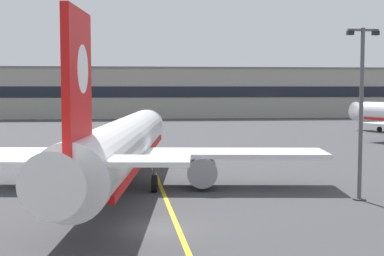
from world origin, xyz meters
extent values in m
plane|color=#3D3D3F|center=(0.00, 0.00, 0.00)|extent=(400.00, 400.00, 0.00)
cube|color=yellow|center=(0.00, 30.00, 0.00)|extent=(6.20, 179.91, 0.01)
cylinder|color=white|center=(-2.36, 12.91, 3.50)|extent=(7.80, 36.20, 3.80)
cone|color=white|center=(-0.20, 32.09, 3.50)|extent=(3.88, 2.99, 3.61)
cone|color=white|center=(-4.52, -6.37, 3.90)|extent=(3.14, 3.10, 2.85)
cube|color=red|center=(-2.36, 12.91, 2.46)|extent=(7.40, 33.33, 0.44)
cube|color=black|center=(-0.41, 30.20, 4.17)|extent=(2.95, 1.41, 0.60)
cube|color=white|center=(-2.29, 13.51, 2.65)|extent=(32.34, 8.34, 0.36)
cylinder|color=gray|center=(-8.56, 13.21, 1.43)|extent=(2.69, 3.83, 2.30)
cylinder|color=black|center=(-8.36, 15.04, 1.43)|extent=(1.96, 0.40, 1.95)
cylinder|color=gray|center=(3.76, 11.82, 1.43)|extent=(2.69, 3.83, 2.30)
cylinder|color=black|center=(3.97, 13.66, 1.43)|extent=(1.96, 0.40, 1.95)
cube|color=red|center=(-4.12, -2.79, 8.05)|extent=(0.93, 4.81, 7.20)
cylinder|color=white|center=(-4.09, -2.49, 8.77)|extent=(0.71, 2.43, 2.40)
cube|color=white|center=(-4.19, -3.39, 4.36)|extent=(11.24, 4.01, 0.24)
cylinder|color=#4C4C51|center=(-0.74, 27.32, 1.48)|extent=(0.24, 0.24, 1.60)
cylinder|color=black|center=(-0.74, 27.32, 0.45)|extent=(0.50, 0.94, 0.90)
cylinder|color=#4C4C51|center=(-5.16, 11.21, 1.77)|extent=(0.24, 0.24, 1.60)
cylinder|color=black|center=(-5.16, 11.21, 0.65)|extent=(0.54, 1.34, 1.30)
cylinder|color=#4C4C51|center=(0.00, 10.63, 1.77)|extent=(0.24, 0.24, 1.60)
cylinder|color=black|center=(0.00, 10.63, 0.65)|extent=(0.54, 1.34, 1.30)
cone|color=white|center=(40.15, 66.80, 3.44)|extent=(4.24, 3.67, 3.55)
cube|color=black|center=(40.82, 65.06, 4.10)|extent=(3.01, 2.02, 0.59)
cylinder|color=#4C4C51|center=(41.85, 62.40, 1.45)|extent=(0.24, 0.24, 1.57)
cylinder|color=black|center=(41.85, 62.40, 0.44)|extent=(0.69, 0.97, 0.89)
cylinder|color=#515156|center=(14.21, 6.39, 5.98)|extent=(0.28, 0.28, 11.95)
cylinder|color=#333338|center=(14.21, 6.39, 0.05)|extent=(0.90, 0.90, 0.10)
cube|color=#515156|center=(14.21, 6.39, 11.80)|extent=(2.20, 0.16, 0.16)
cube|color=black|center=(13.31, 6.39, 11.60)|extent=(0.44, 0.36, 0.28)
cube|color=black|center=(15.11, 6.39, 11.60)|extent=(0.44, 0.36, 0.28)
cone|color=orange|center=(-1.11, 29.87, 0.28)|extent=(0.36, 0.36, 0.55)
cylinder|color=white|center=(-1.11, 29.87, 0.30)|extent=(0.23, 0.23, 0.07)
cube|color=orange|center=(-1.11, 29.87, 0.01)|extent=(0.44, 0.44, 0.03)
cube|color=#9E998E|center=(11.32, 113.29, 6.42)|extent=(110.09, 12.00, 12.84)
cube|color=black|center=(11.32, 107.24, 6.82)|extent=(105.69, 0.12, 2.80)
cube|color=slate|center=(11.32, 113.29, 13.04)|extent=(110.49, 12.40, 0.40)
camera|label=1|loc=(-1.21, -29.38, 7.85)|focal=50.17mm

